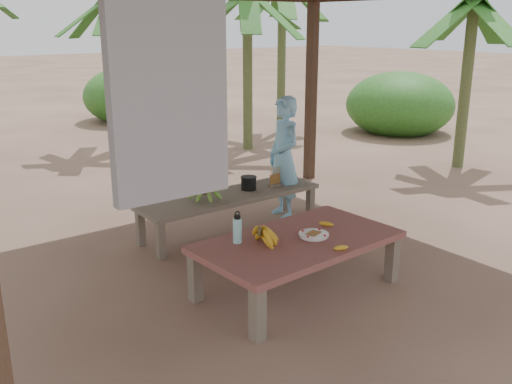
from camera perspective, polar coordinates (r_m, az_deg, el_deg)
ground at (r=5.61m, az=-0.15°, el=-8.04°), size 80.00×80.00×0.00m
work_table at (r=5.10m, az=4.22°, el=-5.36°), size 1.84×1.08×0.50m
bench at (r=6.54m, az=-2.56°, el=-0.68°), size 2.20×0.60×0.45m
ripe_banana_bunch at (r=4.89m, az=0.38°, el=-4.35°), size 0.31×0.27×0.18m
plate at (r=5.12m, az=5.79°, el=-4.29°), size 0.27×0.27×0.04m
loose_banana_front at (r=4.86m, az=8.51°, el=-5.54°), size 0.17×0.04×0.04m
loose_banana_side at (r=5.39m, az=7.05°, el=-3.19°), size 0.14×0.12×0.04m
water_flask at (r=4.93m, az=-1.87°, el=-3.77°), size 0.08×0.08×0.29m
green_banana_stalk at (r=6.30m, az=-5.10°, el=0.80°), size 0.31×0.31×0.36m
cooking_pot at (r=6.68m, az=-0.74°, el=0.87°), size 0.18×0.18×0.15m
skewer_rack at (r=6.81m, az=1.91°, el=1.55°), size 0.18×0.08×0.24m
woman at (r=6.96m, az=2.79°, el=3.43°), size 0.47×0.61×1.50m
banana_plant_ne at (r=10.74m, az=-0.87°, el=18.06°), size 1.80×1.80×3.09m
banana_plant_n at (r=11.19m, az=-13.69°, el=17.53°), size 1.80×1.80×3.09m
banana_plant_e at (r=9.95m, az=20.88°, el=16.16°), size 1.80×1.80×2.92m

